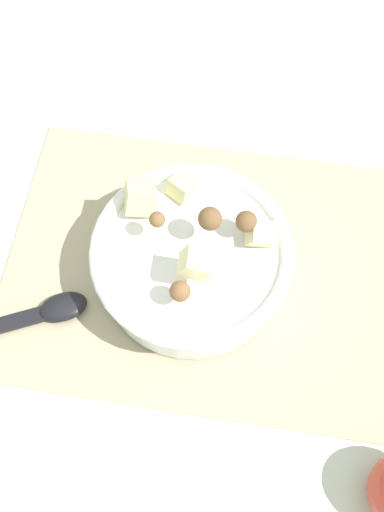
{
  "coord_description": "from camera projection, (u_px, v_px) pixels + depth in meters",
  "views": [
    {
      "loc": [
        0.04,
        -0.31,
        0.69
      ],
      "look_at": [
        -0.01,
        -0.01,
        0.06
      ],
      "focal_mm": 43.52,
      "sensor_mm": 36.0,
      "label": 1
    }
  ],
  "objects": [
    {
      "name": "salad_bowl",
      "position": [
        192.0,
        259.0,
        0.71
      ],
      "size": [
        0.23,
        0.23,
        0.12
      ],
      "color": "white",
      "rests_on": "placemat"
    },
    {
      "name": "serving_spoon",
      "position": [
        23.0,
        318.0,
        0.72
      ],
      "size": [
        0.21,
        0.12,
        0.01
      ],
      "color": "black",
      "rests_on": "placemat"
    },
    {
      "name": "placemat",
      "position": [
        201.0,
        267.0,
        0.76
      ],
      "size": [
        0.47,
        0.36,
        0.01
      ],
      "primitive_type": "cube",
      "color": "tan",
      "rests_on": "ground_plane"
    },
    {
      "name": "ground_plane",
      "position": [
        201.0,
        268.0,
        0.76
      ],
      "size": [
        2.4,
        2.4,
        0.0
      ],
      "primitive_type": "plane",
      "color": "silver"
    }
  ]
}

